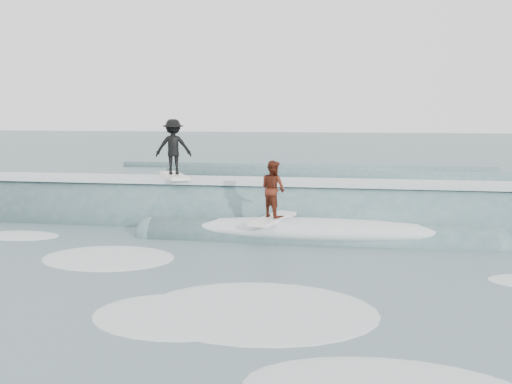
# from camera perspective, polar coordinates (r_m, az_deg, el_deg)

# --- Properties ---
(ground) EXTENTS (160.00, 160.00, 0.00)m
(ground) POSITION_cam_1_polar(r_m,az_deg,el_deg) (12.28, -3.42, -8.07)
(ground) COLOR #435A61
(ground) RESTS_ON ground
(breaking_wave) EXTENTS (22.40, 4.07, 2.58)m
(breaking_wave) POSITION_cam_1_polar(r_m,az_deg,el_deg) (17.33, 1.02, -3.14)
(breaking_wave) COLOR #3B5F63
(breaking_wave) RESTS_ON ground
(surfer_black) EXTENTS (1.45, 2.02, 1.81)m
(surfer_black) POSITION_cam_1_polar(r_m,az_deg,el_deg) (17.91, -8.26, 4.25)
(surfer_black) COLOR white
(surfer_black) RESTS_ON ground
(surfer_red) EXTENTS (1.10, 2.07, 1.61)m
(surfer_red) POSITION_cam_1_polar(r_m,az_deg,el_deg) (15.13, 1.71, -0.12)
(surfer_red) COLOR white
(surfer_red) RESTS_ON ground
(whitewater) EXTENTS (15.26, 9.21, 0.10)m
(whitewater) POSITION_cam_1_polar(r_m,az_deg,el_deg) (10.68, -2.05, -10.58)
(whitewater) COLOR silver
(whitewater) RESTS_ON ground
(far_swells) EXTENTS (38.45, 8.65, 0.80)m
(far_swells) POSITION_cam_1_polar(r_m,az_deg,el_deg) (29.78, -0.52, 1.54)
(far_swells) COLOR #3B5F63
(far_swells) RESTS_ON ground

